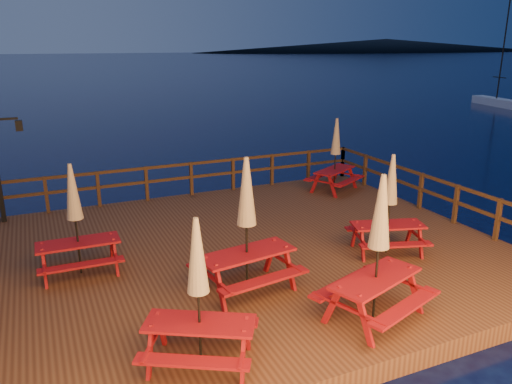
% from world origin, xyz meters
% --- Properties ---
extents(ground, '(500.00, 500.00, 0.00)m').
position_xyz_m(ground, '(0.00, 0.00, 0.00)').
color(ground, black).
rests_on(ground, ground).
extents(deck, '(12.00, 10.00, 0.40)m').
position_xyz_m(deck, '(0.00, 0.00, 0.20)').
color(deck, '#492817').
rests_on(deck, ground).
extents(deck_piles, '(11.44, 9.44, 1.40)m').
position_xyz_m(deck_piles, '(0.00, 0.00, -0.30)').
color(deck_piles, '#352111').
rests_on(deck_piles, ground).
extents(railing, '(11.80, 9.75, 1.10)m').
position_xyz_m(railing, '(0.00, 1.78, 1.16)').
color(railing, '#352111').
rests_on(railing, deck).
extents(lamp_post, '(0.85, 0.18, 3.00)m').
position_xyz_m(lamp_post, '(-5.39, 4.55, 2.20)').
color(lamp_post, black).
rests_on(lamp_post, deck).
extents(headland_right, '(230.40, 86.40, 7.00)m').
position_xyz_m(headland_right, '(185.00, 230.00, 3.50)').
color(headland_right, black).
rests_on(headland_right, ground).
extents(sailboat, '(2.49, 6.49, 9.51)m').
position_xyz_m(sailboat, '(31.67, 19.89, 0.32)').
color(sailboat, white).
rests_on(sailboat, ground).
extents(picnic_table_0, '(2.01, 1.81, 2.39)m').
position_xyz_m(picnic_table_0, '(2.84, -1.56, 1.64)').
color(picnic_table_0, maroon).
rests_on(picnic_table_0, deck).
extents(picnic_table_1, '(1.72, 1.42, 2.44)m').
position_xyz_m(picnic_table_1, '(-3.92, 0.26, 1.67)').
color(picnic_table_1, maroon).
rests_on(picnic_table_1, deck).
extents(picnic_table_2, '(2.15, 2.04, 2.41)m').
position_xyz_m(picnic_table_2, '(-2.54, -3.85, 1.65)').
color(picnic_table_2, maroon).
rests_on(picnic_table_2, deck).
extents(picnic_table_3, '(2.29, 2.08, 2.70)m').
position_xyz_m(picnic_table_3, '(0.75, -3.85, 1.80)').
color(picnic_table_3, maroon).
rests_on(picnic_table_3, deck).
extents(picnic_table_4, '(2.17, 2.05, 2.44)m').
position_xyz_m(picnic_table_4, '(4.55, 3.39, 1.67)').
color(picnic_table_4, maroon).
rests_on(picnic_table_4, deck).
extents(picnic_table_5, '(2.14, 1.85, 2.75)m').
position_xyz_m(picnic_table_5, '(-0.93, -1.93, 1.83)').
color(picnic_table_5, maroon).
rests_on(picnic_table_5, deck).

